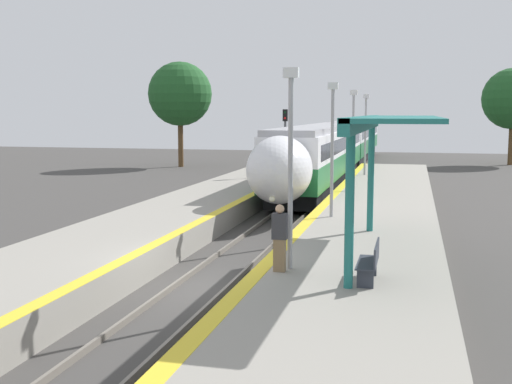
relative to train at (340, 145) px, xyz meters
name	(u,v)px	position (x,y,z in m)	size (l,w,h in m)	color
ground_plane	(201,289)	(0.00, -32.40, -2.21)	(120.00, 120.00, 0.00)	#423F3D
rail_left	(175,285)	(-0.72, -32.40, -2.14)	(0.08, 90.00, 0.15)	slate
rail_right	(227,288)	(0.72, -32.40, -2.14)	(0.08, 90.00, 0.15)	slate
train	(340,145)	(0.00, 0.00, 0.00)	(2.83, 48.22, 3.86)	black
platform_right	(352,283)	(3.95, -32.40, -1.78)	(4.63, 64.00, 0.87)	gray
platform_left	(74,265)	(-3.72, -32.40, -1.78)	(4.17, 64.00, 0.87)	gray
platform_bench	(371,261)	(4.49, -33.80, -0.88)	(0.44, 1.48, 0.89)	#2D333D
person_waiting	(280,237)	(2.31, -33.36, -0.52)	(0.36, 0.22, 1.62)	#7F6647
railway_signal	(285,141)	(-2.07, -10.71, 0.69)	(0.28, 0.28, 4.80)	#59595E
lamppost_near	(291,154)	(2.50, -33.04, 1.44)	(0.36, 0.20, 4.83)	#9E9EA3
lamppost_mid	(332,140)	(2.50, -25.01, 1.44)	(0.36, 0.20, 4.83)	#9E9EA3
lamppost_far	(353,133)	(2.50, -16.98, 1.44)	(0.36, 0.20, 4.83)	#9E9EA3
lamppost_farthest	(365,128)	(2.50, -8.95, 1.44)	(0.36, 0.20, 4.83)	#9E9EA3
station_canopy	(386,126)	(4.63, -30.97, 2.07)	(2.02, 9.89, 3.68)	#1E6B66
background_tree_left	(180,94)	(-13.86, 3.25, 3.91)	(5.36, 5.36, 8.82)	brown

